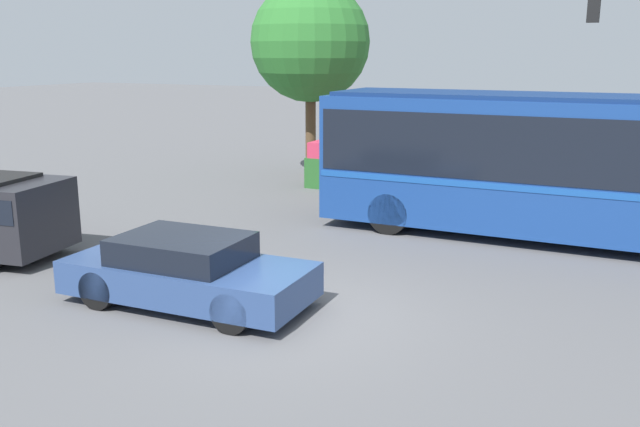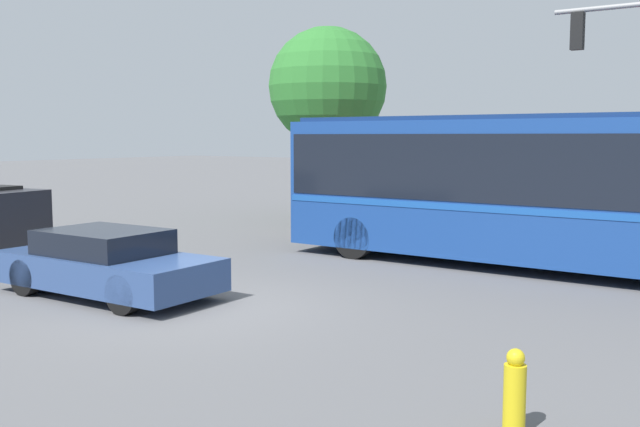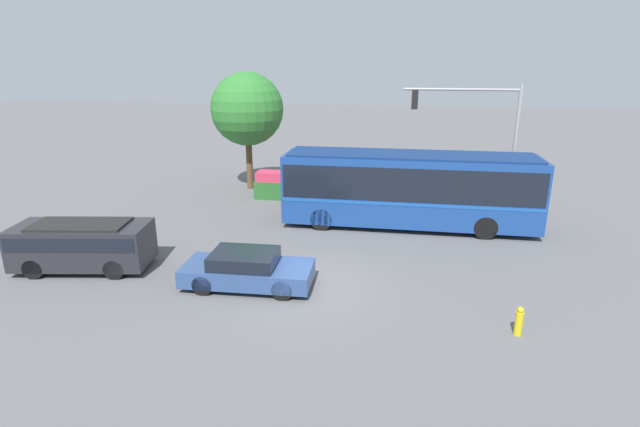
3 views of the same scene
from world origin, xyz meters
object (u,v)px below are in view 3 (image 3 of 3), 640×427
at_px(sedan_foreground, 247,270).
at_px(fire_hydrant, 519,322).
at_px(traffic_light_pole, 484,128).
at_px(street_tree_left, 247,109).
at_px(city_bus, 409,186).
at_px(suv_left_lane, 83,242).

height_order(sedan_foreground, fire_hydrant, sedan_foreground).
distance_m(traffic_light_pole, street_tree_left, 12.93).
bearing_deg(traffic_light_pole, fire_hydrant, 87.56).
distance_m(sedan_foreground, fire_hydrant, 8.50).
bearing_deg(traffic_light_pole, street_tree_left, -11.92).
distance_m(city_bus, sedan_foreground, 9.04).
height_order(sedan_foreground, street_tree_left, street_tree_left).
height_order(city_bus, street_tree_left, street_tree_left).
xyz_separation_m(city_bus, suv_left_lane, (-11.62, -6.77, -0.89)).
xyz_separation_m(traffic_light_pole, street_tree_left, (-12.65, 2.67, 0.43)).
height_order(city_bus, suv_left_lane, city_bus).
relative_size(suv_left_lane, street_tree_left, 0.74).
bearing_deg(street_tree_left, fire_hydrant, -49.90).
bearing_deg(sedan_foreground, suv_left_lane, 174.60).
bearing_deg(suv_left_lane, sedan_foreground, -12.45).
distance_m(city_bus, traffic_light_pole, 5.04).
relative_size(sedan_foreground, fire_hydrant, 5.07).
height_order(street_tree_left, fire_hydrant, street_tree_left).
xyz_separation_m(traffic_light_pole, fire_hydrant, (-0.50, -11.75, -3.79)).
bearing_deg(sedan_foreground, city_bus, 51.52).
relative_size(suv_left_lane, traffic_light_pole, 0.79).
distance_m(city_bus, fire_hydrant, 9.51).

